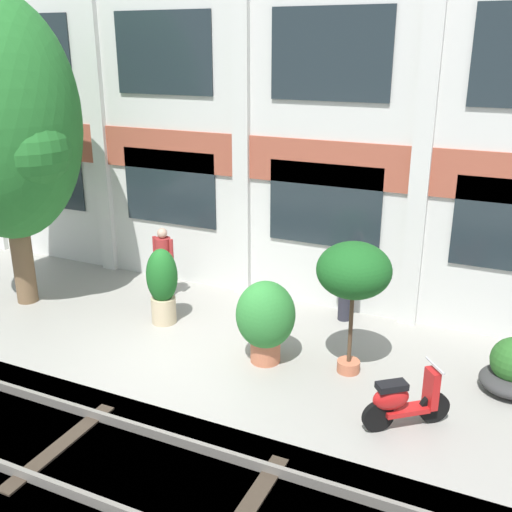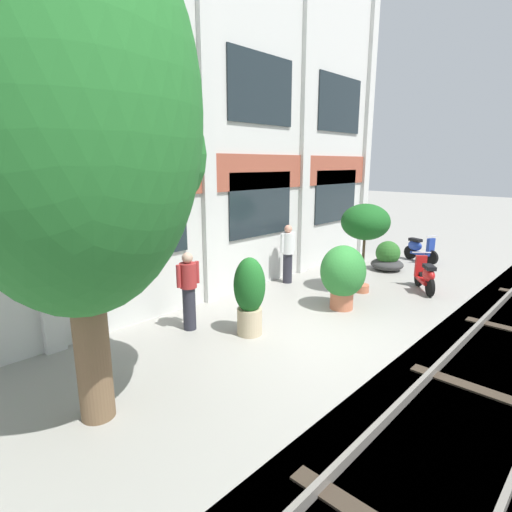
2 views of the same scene
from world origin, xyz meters
name	(u,v)px [view 1 (image 1 of 2)]	position (x,y,z in m)	size (l,w,h in m)	color
ground_plane	(167,353)	(0.00, 0.00, 0.00)	(80.00, 80.00, 0.00)	gray
apartment_facade	(247,97)	(0.00, 3.42, 4.29)	(15.18, 0.64, 8.64)	silver
rail_tracks	(56,452)	(0.00, -2.90, -0.13)	(22.82, 2.80, 0.43)	#423F3A
broadleaf_tree	(4,125)	(-4.07, 0.72, 3.81)	(3.19, 3.04, 6.36)	brown
potted_plant_terracotta_small	(354,273)	(3.19, 0.79, 1.83)	(1.23, 1.23, 2.33)	#B76647
potted_plant_fluted_column	(266,318)	(1.74, 0.51, 0.85)	(1.04, 1.04, 1.50)	#B76647
potted_plant_stone_basin	(162,282)	(-0.76, 1.08, 0.87)	(0.62, 0.62, 1.57)	tan
scooter_near_curb	(403,401)	(4.35, -0.42, 0.44)	(1.13, 0.94, 0.98)	black
resident_by_doorway	(346,279)	(2.50, 2.75, 0.89)	(0.53, 0.34, 1.66)	#282833
resident_watching_tracks	(164,261)	(-1.43, 2.15, 0.86)	(0.53, 0.34, 1.62)	#282833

